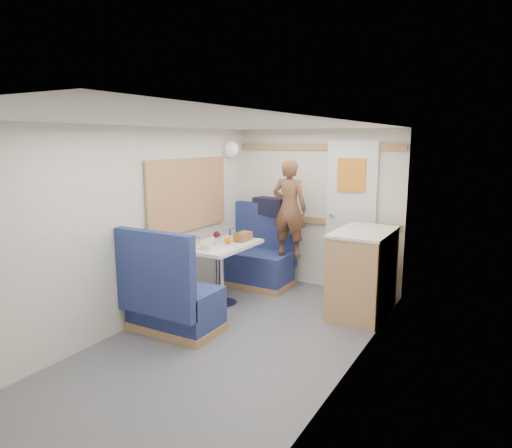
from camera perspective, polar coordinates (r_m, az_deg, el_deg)
The scene contains 28 objects.
floor at distance 4.23m, azimuth -4.61°, elevation -15.69°, with size 4.50×4.50×0.00m, color #515156.
ceiling at distance 3.81m, azimuth -5.05°, elevation 12.48°, with size 4.50×4.50×0.00m, color silver.
wall_back at distance 5.86m, azimuth 7.66°, elevation 1.89°, with size 2.20×0.02×2.00m, color silver.
wall_left at distance 4.60m, azimuth -16.23°, elevation -0.78°, with size 0.02×4.50×2.00m, color silver.
wall_right at distance 3.42m, azimuth 10.66°, elevation -4.35°, with size 0.02×4.50×2.00m, color silver.
oak_trim_low at distance 5.87m, azimuth 7.55°, elevation 0.42°, with size 2.15×0.02×0.08m, color #9E6C47.
oak_trim_high at distance 5.78m, azimuth 7.77°, elevation 9.53°, with size 2.15×0.02×0.08m, color #9E6C47.
side_window at distance 5.28m, azimuth -8.45°, elevation 3.67°, with size 0.04×1.30×0.72m, color #9DAB91.
rear_door at distance 5.69m, azimuth 11.73°, elevation 1.22°, with size 0.62×0.12×1.86m.
dinette_table at distance 5.16m, azimuth -4.46°, elevation -4.14°, with size 0.62×0.92×0.72m.
bench_far at distance 5.94m, azimuth 0.24°, elevation -4.81°, with size 0.90×0.59×1.05m.
bench_near at distance 4.58m, azimuth -10.54°, elevation -9.68°, with size 0.90×0.59×1.05m.
ledge at distance 6.04m, azimuth 1.44°, elevation 1.07°, with size 0.90×0.14×0.04m, color #9E6C47.
dome_light at distance 5.92m, azimuth -3.15°, elevation 9.34°, with size 0.20×0.20×0.20m, color white.
galley_counter at distance 5.07m, azimuth 13.16°, elevation -5.83°, with size 0.57×0.92×0.92m.
person at distance 5.56m, azimuth 4.19°, elevation 1.96°, with size 0.43×0.28×1.19m, color brown.
duffel_bag at distance 5.99m, azimuth 1.89°, elevation 2.25°, with size 0.46×0.22×0.22m, color black.
tray at distance 4.96m, azimuth -5.31°, elevation -2.81°, with size 0.26×0.34×0.02m, color white.
orange_fruit at distance 5.02m, azimuth -3.51°, elevation -2.08°, with size 0.08×0.08×0.08m, color #DE5309.
cheese_block at distance 4.84m, azimuth -6.34°, elevation -2.81°, with size 0.11×0.06×0.04m, color #F6EF8E.
wine_glass at distance 4.98m, azimuth -4.94°, elevation -1.40°, with size 0.08×0.08×0.17m.
tumbler_left at distance 4.99m, azimuth -7.39°, elevation -2.28°, with size 0.06×0.06×0.10m, color white.
tumbler_mid at distance 5.40m, azimuth -3.07°, elevation -1.17°, with size 0.07×0.07×0.11m, color white.
tumbler_right at distance 5.12m, azimuth -4.23°, elevation -1.90°, with size 0.06×0.06×0.10m, color white.
beer_glass at distance 5.17m, azimuth -2.15°, elevation -1.69°, with size 0.07×0.07×0.11m, color brown.
pepper_grinder at distance 5.14m, azimuth -5.03°, elevation -1.94°, with size 0.03×0.03×0.09m, color black.
salt_grinder at distance 5.05m, azimuth -4.99°, elevation -2.20°, with size 0.03×0.03×0.08m, color white.
bread_loaf at distance 5.25m, azimuth -1.64°, elevation -1.59°, with size 0.13×0.23×0.10m, color olive.
Camera 1 is at (2.15, -3.14, 1.86)m, focal length 32.00 mm.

